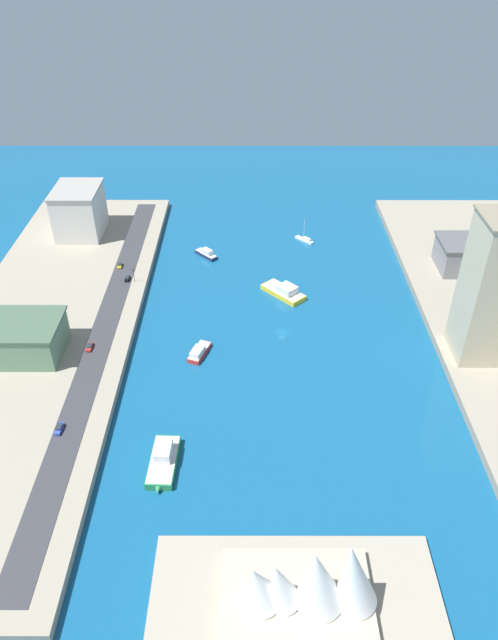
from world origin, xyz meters
The scene contains 18 objects.
ground_plane centered at (0.00, 0.00, 0.00)m, with size 440.00×440.00×0.00m, color #145684.
quay_east centered at (93.25, 0.00, 1.65)m, with size 70.00×240.00×3.30m, color #9E937F.
peninsula_point centered at (1.47, 112.29, 1.00)m, with size 70.92×38.25×2.00m, color #A89E89.
road_strip centered at (69.73, 0.00, 3.38)m, with size 9.67×228.00×0.15m, color #38383D.
sailboat_small_white centered at (-15.02, -77.36, 0.90)m, with size 9.20×9.07×11.62m.
tugboat_red centered at (31.80, 14.20, 1.46)m, with size 8.63×14.27×3.69m.
ferry_yellow_fast centered at (-2.21, -27.37, 1.85)m, with size 19.73×20.26×5.31m.
ferry_green_doubledeck centered at (38.75, 67.24, 2.14)m, with size 8.64×21.49×6.42m.
patrol_launch_navy centered at (33.75, -61.57, 1.48)m, with size 11.58×11.89×4.06m.
warehouse_low_gray centered at (-94.67, -45.18, 10.13)m, with size 45.58×21.35×13.60m.
terminal_long_green centered at (101.60, 16.96, 10.01)m, with size 41.31×23.33×13.35m.
hotel_broad_white centered at (97.11, -80.12, 15.11)m, with size 21.97×28.31×23.55m.
pickup_red centered at (72.46, 14.60, 4.18)m, with size 1.97×5.22×1.45m.
hatchback_blue centered at (72.69, 56.43, 4.28)m, with size 2.03×5.12×1.71m.
suv_black centered at (66.76, -34.03, 4.27)m, with size 1.92×4.51×1.71m.
taxi_yellow_cab centered at (72.18, -45.72, 4.23)m, with size 1.94×4.84×1.59m.
traffic_light_waterfront centered at (63.35, -32.70, 7.65)m, with size 0.36×0.36×6.50m.
opera_landmark centered at (-0.77, 112.29, 10.69)m, with size 36.78×27.05×24.72m.
Camera 1 is at (12.71, 186.19, 138.84)m, focal length 32.82 mm.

